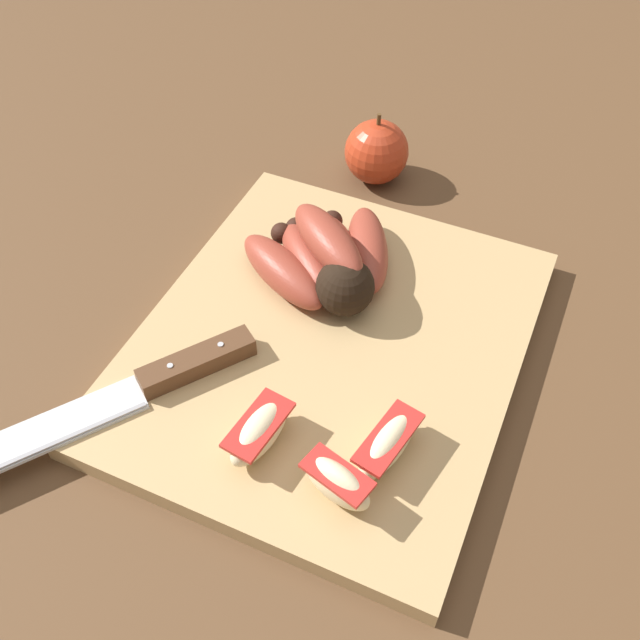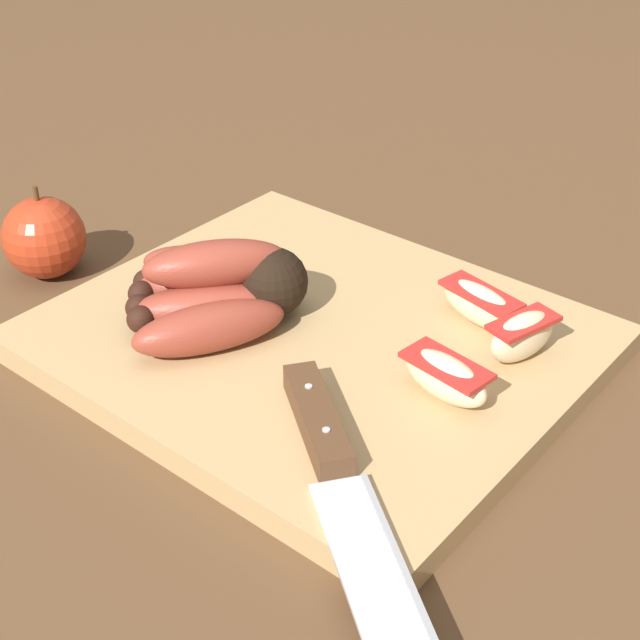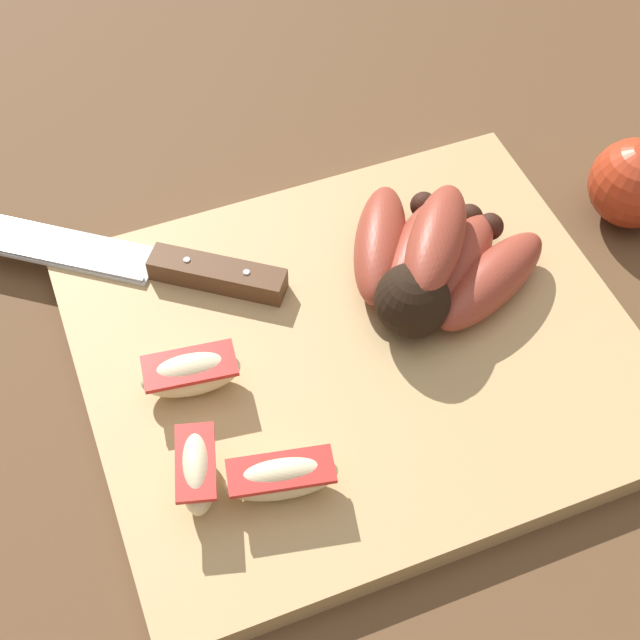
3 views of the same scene
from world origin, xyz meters
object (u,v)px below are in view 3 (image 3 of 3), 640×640
(banana_bunch, at_px, (432,263))
(whole_apple, at_px, (634,183))
(apple_wedge_far, at_px, (197,471))
(apple_wedge_near, at_px, (191,374))
(chefs_knife, at_px, (155,264))
(apple_wedge_middle, at_px, (281,478))

(banana_bunch, xyz_separation_m, whole_apple, (0.18, 0.02, -0.01))
(apple_wedge_far, bearing_deg, whole_apple, 17.07)
(apple_wedge_near, distance_m, apple_wedge_far, 0.07)
(whole_apple, bearing_deg, chefs_knife, 170.38)
(chefs_knife, bearing_deg, apple_wedge_far, -96.50)
(apple_wedge_near, bearing_deg, whole_apple, 7.28)
(apple_wedge_far, bearing_deg, banana_bunch, 25.26)
(chefs_knife, distance_m, apple_wedge_near, 0.11)
(apple_wedge_near, bearing_deg, apple_wedge_far, -103.24)
(apple_wedge_middle, height_order, whole_apple, whole_apple)
(chefs_knife, xyz_separation_m, apple_wedge_far, (-0.02, -0.18, 0.01))
(apple_wedge_near, height_order, apple_wedge_middle, same)
(banana_bunch, height_order, chefs_knife, banana_bunch)
(banana_bunch, xyz_separation_m, apple_wedge_middle, (-0.16, -0.12, -0.01))
(banana_bunch, distance_m, apple_wedge_middle, 0.20)
(apple_wedge_middle, xyz_separation_m, apple_wedge_far, (-0.05, 0.02, 0.00))
(chefs_knife, bearing_deg, whole_apple, -9.62)
(banana_bunch, relative_size, chefs_knife, 0.66)
(chefs_knife, xyz_separation_m, apple_wedge_middle, (0.03, -0.20, 0.01))
(banana_bunch, distance_m, apple_wedge_far, 0.22)
(banana_bunch, relative_size, apple_wedge_near, 2.33)
(chefs_knife, height_order, apple_wedge_middle, apple_wedge_middle)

